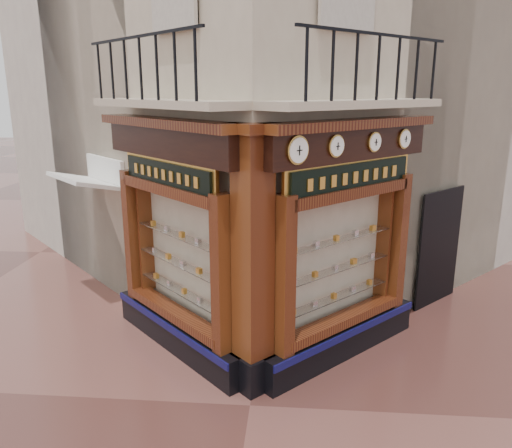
# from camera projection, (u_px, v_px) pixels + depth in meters

# --- Properties ---
(ground) EXTENTS (80.00, 80.00, 0.00)m
(ground) POSITION_uv_depth(u_px,v_px,m) (250.00, 405.00, 7.19)
(ground) COLOR #502B25
(ground) RESTS_ON ground
(main_building) EXTENTS (11.31, 11.31, 12.00)m
(main_building) POSITION_uv_depth(u_px,v_px,m) (274.00, 19.00, 11.56)
(main_building) COLOR beige
(main_building) RESTS_ON ground
(neighbour_left) EXTENTS (11.31, 11.31, 11.00)m
(neighbour_left) POSITION_uv_depth(u_px,v_px,m) (191.00, 50.00, 14.26)
(neighbour_left) COLOR beige
(neighbour_left) RESTS_ON ground
(neighbour_right) EXTENTS (11.31, 11.31, 11.00)m
(neighbour_right) POSITION_uv_depth(u_px,v_px,m) (367.00, 49.00, 13.87)
(neighbour_right) COLOR beige
(neighbour_right) RESTS_ON ground
(shopfront_left) EXTENTS (2.86, 2.86, 3.98)m
(shopfront_left) POSITION_uv_depth(u_px,v_px,m) (174.00, 241.00, 8.30)
(shopfront_left) COLOR black
(shopfront_left) RESTS_ON ground
(shopfront_right) EXTENTS (2.86, 2.86, 3.98)m
(shopfront_right) POSITION_uv_depth(u_px,v_px,m) (345.00, 245.00, 8.08)
(shopfront_right) COLOR black
(shopfront_right) RESTS_ON ground
(corner_pilaster) EXTENTS (0.85, 0.85, 3.98)m
(corner_pilaster) POSITION_uv_depth(u_px,v_px,m) (253.00, 266.00, 7.17)
(corner_pilaster) COLOR black
(corner_pilaster) RESTS_ON ground
(balcony) EXTENTS (5.94, 2.97, 1.03)m
(balcony) POSITION_uv_depth(u_px,v_px,m) (258.00, 103.00, 7.52)
(balcony) COLOR beige
(balcony) RESTS_ON ground
(clock_a) EXTENTS (0.31, 0.31, 0.39)m
(clock_a) POSITION_uv_depth(u_px,v_px,m) (298.00, 150.00, 6.69)
(clock_a) COLOR #B68C3C
(clock_a) RESTS_ON ground
(clock_b) EXTENTS (0.27, 0.27, 0.33)m
(clock_b) POSITION_uv_depth(u_px,v_px,m) (336.00, 146.00, 7.17)
(clock_b) COLOR #B68C3C
(clock_b) RESTS_ON ground
(clock_c) EXTENTS (0.26, 0.26, 0.31)m
(clock_c) POSITION_uv_depth(u_px,v_px,m) (374.00, 142.00, 7.73)
(clock_c) COLOR #B68C3C
(clock_c) RESTS_ON ground
(clock_d) EXTENTS (0.27, 0.27, 0.33)m
(clock_d) POSITION_uv_depth(u_px,v_px,m) (404.00, 139.00, 8.24)
(clock_d) COLOR #B68C3C
(clock_d) RESTS_ON ground
(awning) EXTENTS (1.88, 1.88, 0.31)m
(awning) POSITION_uv_depth(u_px,v_px,m) (95.00, 299.00, 10.86)
(awning) COLOR white
(awning) RESTS_ON ground
(signboard_left) EXTENTS (1.94, 1.94, 0.52)m
(signboard_left) POSITION_uv_depth(u_px,v_px,m) (167.00, 174.00, 7.96)
(signboard_left) COLOR gold
(signboard_left) RESTS_ON ground
(signboard_right) EXTENTS (2.11, 2.11, 0.56)m
(signboard_right) POSITION_uv_depth(u_px,v_px,m) (352.00, 177.00, 7.73)
(signboard_right) COLOR gold
(signboard_right) RESTS_ON ground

